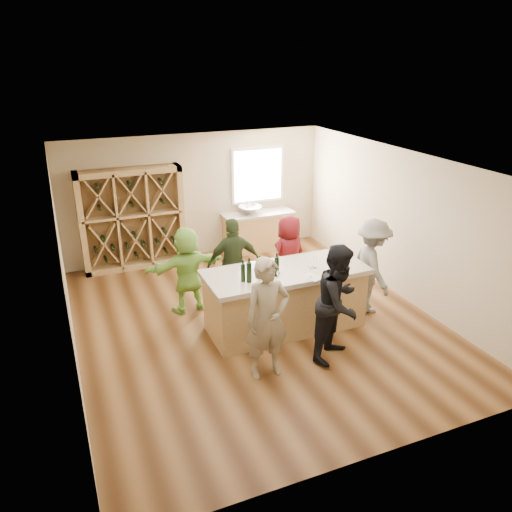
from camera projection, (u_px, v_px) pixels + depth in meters
name	position (u px, v px, depth m)	size (l,w,h in m)	color
floor	(255.00, 323.00, 8.86)	(6.00, 7.00, 0.10)	brown
ceiling	(255.00, 160.00, 7.76)	(6.00, 7.00, 0.10)	white
wall_back	(196.00, 195.00, 11.35)	(6.00, 0.10, 2.80)	#C0AD8B
wall_front	(383.00, 359.00, 5.28)	(6.00, 0.10, 2.80)	#C0AD8B
wall_left	(61.00, 276.00, 7.23)	(0.10, 7.00, 2.80)	#C0AD8B
wall_right	(404.00, 225.00, 9.40)	(0.10, 7.00, 2.80)	#C0AD8B
window_frame	(258.00, 175.00, 11.68)	(1.30, 0.06, 1.30)	white
window_pane	(258.00, 175.00, 11.65)	(1.18, 0.01, 1.18)	white
wine_rack	(132.00, 219.00, 10.69)	(2.20, 0.45, 2.20)	tan
back_counter_base	(258.00, 232.00, 11.91)	(1.60, 0.58, 0.86)	tan
back_counter_top	(258.00, 214.00, 11.74)	(1.70, 0.62, 0.06)	#B7AA97
sink	(250.00, 210.00, 11.62)	(0.54, 0.54, 0.19)	silver
faucet	(247.00, 205.00, 11.75)	(0.02, 0.02, 0.30)	silver
tasting_counter_base	(285.00, 301.00, 8.46)	(2.60, 1.00, 1.00)	tan
tasting_counter_top	(286.00, 272.00, 8.25)	(2.72, 1.12, 0.08)	#B7AA97
wine_bottle_a	(243.00, 273.00, 7.77)	(0.07, 0.07, 0.29)	black
wine_bottle_b	(249.00, 272.00, 7.74)	(0.08, 0.08, 0.33)	black
wine_bottle_c	(260.00, 269.00, 7.87)	(0.08, 0.08, 0.31)	black
wine_bottle_d	(267.00, 270.00, 7.87)	(0.07, 0.07, 0.28)	black
wine_bottle_e	(277.00, 267.00, 7.96)	(0.08, 0.08, 0.32)	black
wine_glass_a	(278.00, 277.00, 7.74)	(0.07, 0.07, 0.19)	white
wine_glass_b	(310.00, 272.00, 7.93)	(0.07, 0.07, 0.19)	white
wine_glass_c	(336.00, 268.00, 8.06)	(0.07, 0.07, 0.18)	white
wine_glass_d	(315.00, 263.00, 8.28)	(0.06, 0.06, 0.16)	white
wine_glass_e	(348.00, 262.00, 8.30)	(0.07, 0.07, 0.19)	white
tasting_menu_a	(276.00, 282.00, 7.79)	(0.21, 0.29, 0.00)	white
tasting_menu_b	(312.00, 277.00, 7.97)	(0.22, 0.30, 0.00)	white
tasting_menu_c	(340.00, 270.00, 8.23)	(0.23, 0.32, 0.00)	white
person_near_left	(267.00, 319.00, 7.05)	(0.67, 0.49, 1.83)	gray
person_near_right	(339.00, 303.00, 7.49)	(0.90, 0.49, 1.85)	black
person_server	(372.00, 266.00, 8.90)	(1.12, 0.52, 1.74)	slate
person_far_mid	(234.00, 263.00, 9.11)	(0.99, 0.51, 1.69)	#263319
person_far_right	(289.00, 255.00, 9.58)	(0.78, 0.50, 1.59)	#590F14
person_far_left	(187.00, 270.00, 8.93)	(1.49, 0.53, 1.60)	#8CC64C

